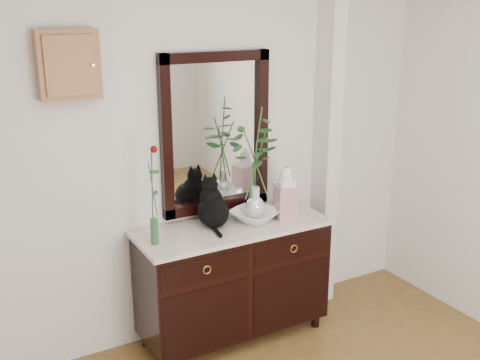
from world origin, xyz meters
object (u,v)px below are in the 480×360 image
sideboard (233,276)px  cat (213,202)px  ginger_jar (286,192)px  lotus_bowl (255,215)px

sideboard → cat: (-0.12, 0.06, 0.54)m
ginger_jar → cat: bearing=168.1°
sideboard → ginger_jar: size_ratio=3.53×
lotus_bowl → ginger_jar: bearing=-13.2°
ginger_jar → sideboard: bearing=173.2°
lotus_bowl → sideboard: bearing=-178.6°
lotus_bowl → ginger_jar: 0.27m
cat → lotus_bowl: bearing=-1.8°
cat → sideboard: bearing=-18.5°
ginger_jar → lotus_bowl: bearing=166.8°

